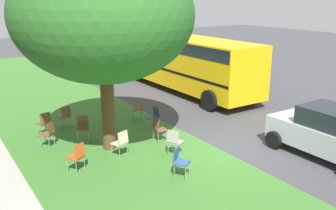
% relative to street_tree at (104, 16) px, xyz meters
% --- Properties ---
extents(ground, '(80.00, 80.00, 0.00)m').
position_rel_street_tree_xyz_m(ground, '(-2.10, -3.24, -4.38)').
color(ground, '#424247').
extents(grass_verge, '(48.00, 6.00, 0.01)m').
position_rel_street_tree_xyz_m(grass_verge, '(-2.10, -0.04, -4.38)').
color(grass_verge, '#3D752D').
rests_on(grass_verge, ground).
extents(street_tree, '(5.64, 5.64, 6.48)m').
position_rel_street_tree_xyz_m(street_tree, '(0.00, 0.00, 0.00)').
color(street_tree, brown).
rests_on(street_tree, ground).
extents(chair_0, '(0.45, 0.45, 0.88)m').
position_rel_street_tree_xyz_m(chair_0, '(-0.40, -1.70, -3.86)').
color(chair_0, brown).
rests_on(chair_0, ground).
extents(chair_1, '(0.52, 0.52, 0.88)m').
position_rel_street_tree_xyz_m(chair_1, '(2.79, 0.61, -3.86)').
color(chair_1, brown).
rests_on(chair_1, ground).
extents(chair_2, '(0.53, 0.53, 0.88)m').
position_rel_street_tree_xyz_m(chair_2, '(-0.85, -0.02, -3.86)').
color(chair_2, beige).
rests_on(chair_2, ground).
extents(chair_3, '(0.56, 0.57, 0.88)m').
position_rel_street_tree_xyz_m(chair_3, '(-1.70, -1.50, -3.86)').
color(chair_3, '#ADA393').
rests_on(chair_3, ground).
extents(chair_4, '(0.54, 0.54, 0.88)m').
position_rel_street_tree_xyz_m(chair_4, '(1.23, 0.46, -3.86)').
color(chair_4, brown).
rests_on(chair_4, ground).
extents(chair_5, '(0.55, 0.56, 0.88)m').
position_rel_street_tree_xyz_m(chair_5, '(2.15, -2.36, -3.86)').
color(chair_5, brown).
rests_on(chair_5, ground).
extents(chair_6, '(0.49, 0.49, 0.88)m').
position_rel_street_tree_xyz_m(chair_6, '(2.46, 1.47, -3.86)').
color(chair_6, brown).
rests_on(chair_6, ground).
extents(chair_7, '(0.58, 0.58, 0.88)m').
position_rel_street_tree_xyz_m(chair_7, '(-3.00, -0.80, -3.86)').
color(chair_7, '#335184').
rests_on(chair_7, ground).
extents(chair_8, '(0.57, 0.56, 0.88)m').
position_rel_street_tree_xyz_m(chair_8, '(-1.09, 1.52, -3.86)').
color(chair_8, '#C64C1E').
rests_on(chair_8, ground).
extents(chair_9, '(0.59, 0.59, 0.88)m').
position_rel_street_tree_xyz_m(chair_9, '(1.26, 1.67, -3.86)').
color(chair_9, brown).
rests_on(chair_9, ground).
extents(chair_10, '(0.45, 0.46, 0.88)m').
position_rel_street_tree_xyz_m(chair_10, '(0.83, -2.28, -3.86)').
color(chair_10, '#335184').
rests_on(chair_10, ground).
extents(parked_car, '(3.70, 1.92, 1.65)m').
position_rel_street_tree_xyz_m(parked_car, '(-4.50, -5.51, -3.54)').
color(parked_car, '#ADB2B7').
rests_on(parked_car, ground).
extents(school_bus, '(10.40, 2.80, 2.88)m').
position_rel_street_tree_xyz_m(school_bus, '(5.44, -6.81, -2.62)').
color(school_bus, yellow).
rests_on(school_bus, ground).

